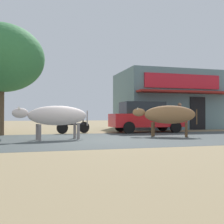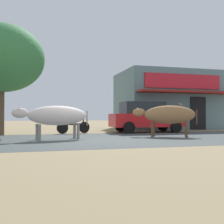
% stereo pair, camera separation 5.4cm
% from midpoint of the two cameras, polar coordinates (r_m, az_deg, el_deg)
% --- Properties ---
extents(ground, '(80.00, 80.00, 0.00)m').
position_cam_midpoint_polar(ground, '(10.45, -5.21, -5.71)').
color(ground, '#907D59').
extents(asphalt_road, '(72.00, 6.39, 0.00)m').
position_cam_midpoint_polar(asphalt_road, '(10.45, -5.21, -5.70)').
color(asphalt_road, '#3F4646').
rests_on(asphalt_road, ground).
extents(storefront_right_club, '(6.55, 5.56, 3.95)m').
position_cam_midpoint_polar(storefront_right_club, '(19.85, 11.15, 2.36)').
color(storefront_right_club, slate).
rests_on(storefront_right_club, ground).
extents(roadside_tree, '(3.90, 3.90, 5.11)m').
position_cam_midpoint_polar(roadside_tree, '(13.71, -22.29, 10.38)').
color(roadside_tree, brown).
rests_on(roadside_tree, ground).
extents(parked_hatchback_car, '(4.00, 1.85, 1.64)m').
position_cam_midpoint_polar(parked_hatchback_car, '(14.88, 6.91, -1.00)').
color(parked_hatchback_car, red).
rests_on(parked_hatchback_car, ground).
extents(parked_motorcycle, '(1.73, 0.59, 1.04)m').
position_cam_midpoint_polar(parked_motorcycle, '(14.03, -8.06, -2.55)').
color(parked_motorcycle, black).
rests_on(parked_motorcycle, ground).
extents(cow_near_brown, '(2.82, 1.04, 1.27)m').
position_cam_midpoint_polar(cow_near_brown, '(10.43, -11.72, -0.79)').
color(cow_near_brown, silver).
rests_on(cow_near_brown, ground).
extents(cow_far_dark, '(2.59, 1.78, 1.34)m').
position_cam_midpoint_polar(cow_far_dark, '(12.09, 11.51, -0.58)').
color(cow_far_dark, '#966940').
rests_on(cow_far_dark, ground).
extents(pedestrian_by_shop, '(0.44, 0.61, 1.68)m').
position_cam_midpoint_polar(pedestrian_by_shop, '(17.01, 13.89, -0.44)').
color(pedestrian_by_shop, '#3F3F47').
rests_on(pedestrian_by_shop, ground).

